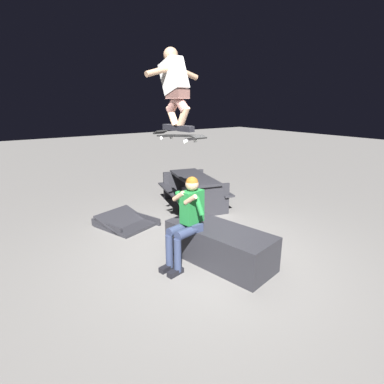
{
  "coord_description": "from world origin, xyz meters",
  "views": [
    {
      "loc": [
        -3.61,
        2.8,
        2.44
      ],
      "look_at": [
        -0.07,
        0.3,
        1.16
      ],
      "focal_mm": 28.38,
      "sensor_mm": 36.0,
      "label": 1
    }
  ],
  "objects_px": {
    "person_sitting_on_ledge": "(187,217)",
    "skateboard": "(178,136)",
    "skater_airborne": "(175,86)",
    "kicker_ramp": "(126,223)",
    "ledge_box_main": "(219,245)",
    "picnic_table_back": "(194,186)"
  },
  "relations": [
    {
      "from": "person_sitting_on_ledge",
      "to": "skateboard",
      "type": "relative_size",
      "value": 1.35
    },
    {
      "from": "ledge_box_main",
      "to": "skater_airborne",
      "type": "height_order",
      "value": "skater_airborne"
    },
    {
      "from": "picnic_table_back",
      "to": "skater_airborne",
      "type": "bearing_deg",
      "value": 138.47
    },
    {
      "from": "ledge_box_main",
      "to": "skater_airborne",
      "type": "relative_size",
      "value": 1.55
    },
    {
      "from": "ledge_box_main",
      "to": "skateboard",
      "type": "bearing_deg",
      "value": 48.68
    },
    {
      "from": "kicker_ramp",
      "to": "picnic_table_back",
      "type": "bearing_deg",
      "value": -83.63
    },
    {
      "from": "skateboard",
      "to": "ledge_box_main",
      "type": "bearing_deg",
      "value": -131.32
    },
    {
      "from": "person_sitting_on_ledge",
      "to": "skater_airborne",
      "type": "distance_m",
      "value": 1.89
    },
    {
      "from": "ledge_box_main",
      "to": "person_sitting_on_ledge",
      "type": "distance_m",
      "value": 0.73
    },
    {
      "from": "skateboard",
      "to": "kicker_ramp",
      "type": "relative_size",
      "value": 0.85
    },
    {
      "from": "skater_airborne",
      "to": "picnic_table_back",
      "type": "distance_m",
      "value": 3.39
    },
    {
      "from": "skater_airborne",
      "to": "person_sitting_on_ledge",
      "type": "bearing_deg",
      "value": -178.61
    },
    {
      "from": "kicker_ramp",
      "to": "picnic_table_back",
      "type": "height_order",
      "value": "picnic_table_back"
    },
    {
      "from": "skateboard",
      "to": "person_sitting_on_ledge",
      "type": "bearing_deg",
      "value": -179.57
    },
    {
      "from": "ledge_box_main",
      "to": "person_sitting_on_ledge",
      "type": "height_order",
      "value": "person_sitting_on_ledge"
    },
    {
      "from": "kicker_ramp",
      "to": "skater_airborne",
      "type": "bearing_deg",
      "value": -175.32
    },
    {
      "from": "skateboard",
      "to": "skater_airborne",
      "type": "height_order",
      "value": "skater_airborne"
    },
    {
      "from": "skater_airborne",
      "to": "kicker_ramp",
      "type": "bearing_deg",
      "value": 4.68
    },
    {
      "from": "person_sitting_on_ledge",
      "to": "skateboard",
      "type": "xyz_separation_m",
      "value": [
        0.22,
        0.0,
        1.19
      ]
    },
    {
      "from": "person_sitting_on_ledge",
      "to": "picnic_table_back",
      "type": "relative_size",
      "value": 0.7
    },
    {
      "from": "kicker_ramp",
      "to": "person_sitting_on_ledge",
      "type": "bearing_deg",
      "value": -175.77
    },
    {
      "from": "skater_airborne",
      "to": "picnic_table_back",
      "type": "xyz_separation_m",
      "value": [
        1.95,
        -1.73,
        -2.17
      ]
    }
  ]
}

